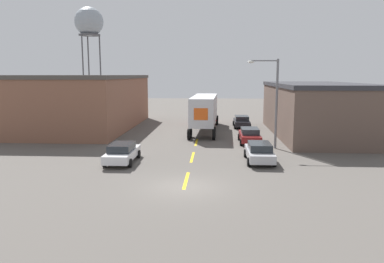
{
  "coord_description": "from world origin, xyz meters",
  "views": [
    {
      "loc": [
        1.64,
        -20.18,
        6.22
      ],
      "look_at": [
        -0.16,
        9.97,
        1.64
      ],
      "focal_mm": 35.0,
      "sensor_mm": 36.0,
      "label": 1
    }
  ],
  "objects_px": {
    "parked_car_right_near": "(259,152)",
    "parked_car_right_mid": "(250,135)",
    "water_tower": "(89,23)",
    "street_lamp": "(273,97)",
    "parked_car_right_far": "(242,121)",
    "parked_car_left_near": "(122,152)",
    "semi_truck": "(205,109)"
  },
  "relations": [
    {
      "from": "parked_car_right_near",
      "to": "parked_car_right_mid",
      "type": "bearing_deg",
      "value": 90.0
    },
    {
      "from": "water_tower",
      "to": "street_lamp",
      "type": "xyz_separation_m",
      "value": [
        31.13,
        -47.06,
        -12.56
      ]
    },
    {
      "from": "parked_car_right_near",
      "to": "parked_car_right_far",
      "type": "bearing_deg",
      "value": 90.0
    },
    {
      "from": "parked_car_right_far",
      "to": "parked_car_left_near",
      "type": "height_order",
      "value": "same"
    },
    {
      "from": "parked_car_right_mid",
      "to": "street_lamp",
      "type": "distance_m",
      "value": 4.69
    },
    {
      "from": "water_tower",
      "to": "semi_truck",
      "type": "bearing_deg",
      "value": -55.93
    },
    {
      "from": "parked_car_left_near",
      "to": "street_lamp",
      "type": "relative_size",
      "value": 0.61
    },
    {
      "from": "parked_car_right_mid",
      "to": "water_tower",
      "type": "xyz_separation_m",
      "value": [
        -29.5,
        44.65,
        16.25
      ]
    },
    {
      "from": "semi_truck",
      "to": "parked_car_right_mid",
      "type": "distance_m",
      "value": 8.72
    },
    {
      "from": "parked_car_right_mid",
      "to": "parked_car_right_far",
      "type": "bearing_deg",
      "value": 90.0
    },
    {
      "from": "street_lamp",
      "to": "parked_car_right_far",
      "type": "bearing_deg",
      "value": 97.29
    },
    {
      "from": "parked_car_right_mid",
      "to": "parked_car_right_far",
      "type": "height_order",
      "value": "same"
    },
    {
      "from": "semi_truck",
      "to": "parked_car_right_near",
      "type": "xyz_separation_m",
      "value": [
        4.3,
        -14.95,
        -1.68
      ]
    },
    {
      "from": "parked_car_right_mid",
      "to": "parked_car_right_near",
      "type": "xyz_separation_m",
      "value": [
        0.0,
        -7.55,
        0.0
      ]
    },
    {
      "from": "parked_car_right_mid",
      "to": "street_lamp",
      "type": "height_order",
      "value": "street_lamp"
    },
    {
      "from": "water_tower",
      "to": "street_lamp",
      "type": "bearing_deg",
      "value": -56.51
    },
    {
      "from": "parked_car_right_far",
      "to": "parked_car_right_near",
      "type": "bearing_deg",
      "value": -90.0
    },
    {
      "from": "parked_car_right_near",
      "to": "street_lamp",
      "type": "height_order",
      "value": "street_lamp"
    },
    {
      "from": "parked_car_right_mid",
      "to": "parked_car_right_far",
      "type": "relative_size",
      "value": 1.0
    },
    {
      "from": "parked_car_right_near",
      "to": "parked_car_left_near",
      "type": "distance_m",
      "value": 9.87
    },
    {
      "from": "parked_car_left_near",
      "to": "street_lamp",
      "type": "distance_m",
      "value": 13.45
    },
    {
      "from": "semi_truck",
      "to": "parked_car_right_near",
      "type": "bearing_deg",
      "value": -72.03
    },
    {
      "from": "semi_truck",
      "to": "water_tower",
      "type": "relative_size",
      "value": 0.69
    },
    {
      "from": "semi_truck",
      "to": "parked_car_right_near",
      "type": "distance_m",
      "value": 15.65
    },
    {
      "from": "parked_car_right_mid",
      "to": "water_tower",
      "type": "bearing_deg",
      "value": 123.45
    },
    {
      "from": "semi_truck",
      "to": "parked_car_left_near",
      "type": "bearing_deg",
      "value": -107.42
    },
    {
      "from": "parked_car_right_near",
      "to": "parked_car_left_near",
      "type": "bearing_deg",
      "value": -175.25
    },
    {
      "from": "parked_car_right_mid",
      "to": "parked_car_right_near",
      "type": "relative_size",
      "value": 1.0
    },
    {
      "from": "water_tower",
      "to": "parked_car_right_far",
      "type": "bearing_deg",
      "value": -49.27
    },
    {
      "from": "water_tower",
      "to": "parked_car_right_mid",
      "type": "bearing_deg",
      "value": -56.55
    },
    {
      "from": "street_lamp",
      "to": "water_tower",
      "type": "bearing_deg",
      "value": 123.49
    },
    {
      "from": "parked_car_right_far",
      "to": "semi_truck",
      "type": "bearing_deg",
      "value": -145.16
    }
  ]
}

